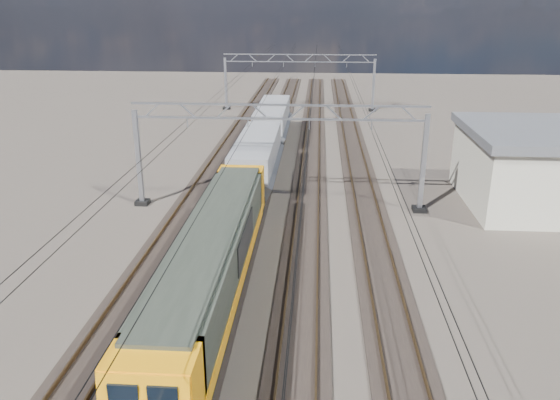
# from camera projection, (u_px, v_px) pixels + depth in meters

# --- Properties ---
(ground) EXTENTS (160.00, 160.00, 0.00)m
(ground) POSITION_uv_depth(u_px,v_px,m) (274.00, 231.00, 33.62)
(ground) COLOR black
(ground) RESTS_ON ground
(track_outer_west) EXTENTS (2.60, 140.00, 0.30)m
(track_outer_west) POSITION_uv_depth(u_px,v_px,m) (178.00, 227.00, 33.99)
(track_outer_west) COLOR black
(track_outer_west) RESTS_ON ground
(track_loco) EXTENTS (2.60, 140.00, 0.30)m
(track_loco) POSITION_uv_depth(u_px,v_px,m) (242.00, 229.00, 33.72)
(track_loco) COLOR black
(track_loco) RESTS_ON ground
(track_inner_east) EXTENTS (2.60, 140.00, 0.30)m
(track_inner_east) POSITION_uv_depth(u_px,v_px,m) (306.00, 230.00, 33.46)
(track_inner_east) COLOR black
(track_inner_east) RESTS_ON ground
(track_outer_east) EXTENTS (2.60, 140.00, 0.30)m
(track_outer_east) POSITION_uv_depth(u_px,v_px,m) (372.00, 232.00, 33.19)
(track_outer_east) COLOR black
(track_outer_east) RESTS_ON ground
(catenary_gantry_mid) EXTENTS (19.90, 0.90, 7.11)m
(catenary_gantry_mid) POSITION_uv_depth(u_px,v_px,m) (278.00, 152.00, 36.03)
(catenary_gantry_mid) COLOR #9A9DA8
(catenary_gantry_mid) RESTS_ON ground
(catenary_gantry_far) EXTENTS (19.90, 0.90, 7.11)m
(catenary_gantry_far) POSITION_uv_depth(u_px,v_px,m) (299.00, 80.00, 69.78)
(catenary_gantry_far) COLOR #9A9DA8
(catenary_gantry_far) RESTS_ON ground
(overhead_wires) EXTENTS (12.03, 140.00, 0.53)m
(overhead_wires) POSITION_uv_depth(u_px,v_px,m) (283.00, 113.00, 39.15)
(overhead_wires) COLOR black
(overhead_wires) RESTS_ON ground
(locomotive) EXTENTS (2.76, 21.10, 3.62)m
(locomotive) POSITION_uv_depth(u_px,v_px,m) (213.00, 259.00, 24.61)
(locomotive) COLOR black
(locomotive) RESTS_ON ground
(hopper_wagon_lead) EXTENTS (3.38, 13.00, 3.25)m
(hopper_wagon_lead) POSITION_uv_depth(u_px,v_px,m) (257.00, 157.00, 41.24)
(hopper_wagon_lead) COLOR black
(hopper_wagon_lead) RESTS_ON ground
(hopper_wagon_mid) EXTENTS (3.38, 13.00, 3.25)m
(hopper_wagon_mid) POSITION_uv_depth(u_px,v_px,m) (272.00, 119.00, 54.55)
(hopper_wagon_mid) COLOR black
(hopper_wagon_mid) RESTS_ON ground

